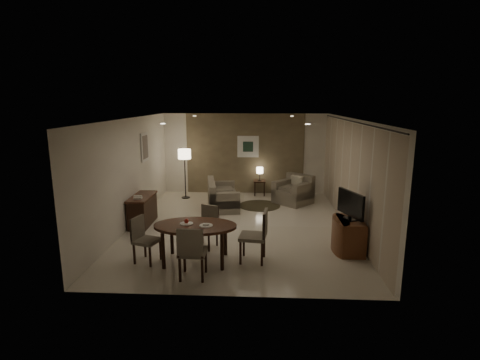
# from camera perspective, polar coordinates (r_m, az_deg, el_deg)

# --- Properties ---
(room_shell) EXTENTS (5.50, 7.00, 2.70)m
(room_shell) POSITION_cam_1_polar(r_m,az_deg,el_deg) (9.63, 0.06, 1.41)
(room_shell) COLOR beige
(room_shell) RESTS_ON ground
(taupe_accent) EXTENTS (3.96, 0.03, 2.70)m
(taupe_accent) POSITION_cam_1_polar(r_m,az_deg,el_deg) (12.67, 0.78, 4.00)
(taupe_accent) COLOR #766749
(taupe_accent) RESTS_ON wall_back
(curtain_wall) EXTENTS (0.08, 6.70, 2.58)m
(curtain_wall) POSITION_cam_1_polar(r_m,az_deg,el_deg) (9.49, 16.32, 0.57)
(curtain_wall) COLOR beige
(curtain_wall) RESTS_ON wall_right
(curtain_rod) EXTENTS (0.03, 6.80, 0.03)m
(curtain_rod) POSITION_cam_1_polar(r_m,az_deg,el_deg) (9.33, 16.80, 8.54)
(curtain_rod) COLOR black
(curtain_rod) RESTS_ON wall_right
(art_back_frame) EXTENTS (0.72, 0.03, 0.72)m
(art_back_frame) POSITION_cam_1_polar(r_m,az_deg,el_deg) (12.61, 1.23, 5.11)
(art_back_frame) COLOR silver
(art_back_frame) RESTS_ON wall_back
(art_back_canvas) EXTENTS (0.34, 0.01, 0.34)m
(art_back_canvas) POSITION_cam_1_polar(r_m,az_deg,el_deg) (12.60, 1.23, 5.10)
(art_back_canvas) COLOR #1C3324
(art_back_canvas) RESTS_ON wall_back
(art_left_frame) EXTENTS (0.03, 0.60, 0.80)m
(art_left_frame) POSITION_cam_1_polar(r_m,az_deg,el_deg) (10.82, -14.31, 4.90)
(art_left_frame) COLOR silver
(art_left_frame) RESTS_ON wall_left
(art_left_canvas) EXTENTS (0.01, 0.46, 0.64)m
(art_left_canvas) POSITION_cam_1_polar(r_m,az_deg,el_deg) (10.81, -14.23, 4.90)
(art_left_canvas) COLOR gray
(art_left_canvas) RESTS_ON wall_left
(downlight_nl) EXTENTS (0.10, 0.10, 0.01)m
(downlight_nl) POSITION_cam_1_polar(r_m,az_deg,el_deg) (7.51, -11.67, 8.40)
(downlight_nl) COLOR white
(downlight_nl) RESTS_ON ceiling
(downlight_nr) EXTENTS (0.10, 0.10, 0.01)m
(downlight_nr) POSITION_cam_1_polar(r_m,az_deg,el_deg) (7.32, 10.29, 8.37)
(downlight_nr) COLOR white
(downlight_nr) RESTS_ON ceiling
(downlight_fl) EXTENTS (0.10, 0.10, 0.01)m
(downlight_fl) POSITION_cam_1_polar(r_m,az_deg,el_deg) (11.02, -6.95, 9.67)
(downlight_fl) COLOR white
(downlight_fl) RESTS_ON ceiling
(downlight_fr) EXTENTS (0.10, 0.10, 0.01)m
(downlight_fr) POSITION_cam_1_polar(r_m,az_deg,el_deg) (10.90, 7.92, 9.62)
(downlight_fr) COLOR white
(downlight_fr) RESTS_ON ceiling
(console_desk) EXTENTS (0.48, 1.20, 0.75)m
(console_desk) POSITION_cam_1_polar(r_m,az_deg,el_deg) (9.92, -14.62, -4.47)
(console_desk) COLOR #4D2A18
(console_desk) RESTS_ON floor
(telephone) EXTENTS (0.20, 0.14, 0.09)m
(telephone) POSITION_cam_1_polar(r_m,az_deg,el_deg) (9.53, -15.30, -2.52)
(telephone) COLOR white
(telephone) RESTS_ON console_desk
(tv_cabinet) EXTENTS (0.48, 0.90, 0.70)m
(tv_cabinet) POSITION_cam_1_polar(r_m,az_deg,el_deg) (8.28, 16.36, -8.09)
(tv_cabinet) COLOR brown
(tv_cabinet) RESTS_ON floor
(flat_tv) EXTENTS (0.36, 0.85, 0.60)m
(flat_tv) POSITION_cam_1_polar(r_m,az_deg,el_deg) (8.07, 16.51, -3.62)
(flat_tv) COLOR black
(flat_tv) RESTS_ON tv_cabinet
(dining_table) EXTENTS (1.62, 1.01, 0.76)m
(dining_table) POSITION_cam_1_polar(r_m,az_deg,el_deg) (7.50, -6.77, -9.55)
(dining_table) COLOR #4D2A18
(dining_table) RESTS_ON floor
(chair_near) EXTENTS (0.49, 0.49, 0.99)m
(chair_near) POSITION_cam_1_polar(r_m,az_deg,el_deg) (6.84, -7.20, -10.72)
(chair_near) COLOR gray
(chair_near) RESTS_ON floor
(chair_far) EXTENTS (0.56, 0.56, 0.90)m
(chair_far) POSITION_cam_1_polar(r_m,az_deg,el_deg) (8.15, -5.28, -7.22)
(chair_far) COLOR gray
(chair_far) RESTS_ON floor
(chair_left) EXTENTS (0.55, 0.55, 0.90)m
(chair_left) POSITION_cam_1_polar(r_m,az_deg,el_deg) (7.63, -13.99, -8.88)
(chair_left) COLOR gray
(chair_left) RESTS_ON floor
(chair_right) EXTENTS (0.56, 0.56, 1.04)m
(chair_right) POSITION_cam_1_polar(r_m,az_deg,el_deg) (7.44, 1.95, -8.50)
(chair_right) COLOR gray
(chair_right) RESTS_ON floor
(plate_a) EXTENTS (0.26, 0.26, 0.02)m
(plate_a) POSITION_cam_1_polar(r_m,az_deg,el_deg) (7.45, -8.16, -6.58)
(plate_a) COLOR white
(plate_a) RESTS_ON dining_table
(plate_b) EXTENTS (0.26, 0.26, 0.02)m
(plate_b) POSITION_cam_1_polar(r_m,az_deg,el_deg) (7.29, -5.20, -6.93)
(plate_b) COLOR white
(plate_b) RESTS_ON dining_table
(fruit_apple) EXTENTS (0.09, 0.09, 0.09)m
(fruit_apple) POSITION_cam_1_polar(r_m,az_deg,el_deg) (7.43, -8.17, -6.19)
(fruit_apple) COLOR red
(fruit_apple) RESTS_ON plate_a
(napkin) EXTENTS (0.12, 0.08, 0.03)m
(napkin) POSITION_cam_1_polar(r_m,az_deg,el_deg) (7.28, -5.20, -6.76)
(napkin) COLOR white
(napkin) RESTS_ON plate_b
(round_rug) EXTENTS (1.26, 1.26, 0.01)m
(round_rug) POSITION_cam_1_polar(r_m,az_deg,el_deg) (11.37, 2.98, -3.90)
(round_rug) COLOR #423C25
(round_rug) RESTS_ON floor
(sofa) EXTENTS (1.81, 1.12, 0.80)m
(sofa) POSITION_cam_1_polar(r_m,az_deg,el_deg) (11.15, -2.62, -2.13)
(sofa) COLOR gray
(sofa) RESTS_ON floor
(armchair) EXTENTS (1.35, 1.34, 0.87)m
(armchair) POSITION_cam_1_polar(r_m,az_deg,el_deg) (11.64, 8.08, -1.44)
(armchair) COLOR gray
(armchair) RESTS_ON floor
(side_table) EXTENTS (0.39, 0.39, 0.50)m
(side_table) POSITION_cam_1_polar(r_m,az_deg,el_deg) (12.56, 3.00, -1.20)
(side_table) COLOR black
(side_table) RESTS_ON floor
(table_lamp) EXTENTS (0.22, 0.22, 0.50)m
(table_lamp) POSITION_cam_1_polar(r_m,az_deg,el_deg) (12.46, 3.03, 1.04)
(table_lamp) COLOR #FFEAC1
(table_lamp) RESTS_ON side_table
(floor_lamp) EXTENTS (0.40, 0.40, 1.60)m
(floor_lamp) POSITION_cam_1_polar(r_m,az_deg,el_deg) (12.20, -8.37, 0.94)
(floor_lamp) COLOR #FFE5B7
(floor_lamp) RESTS_ON floor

